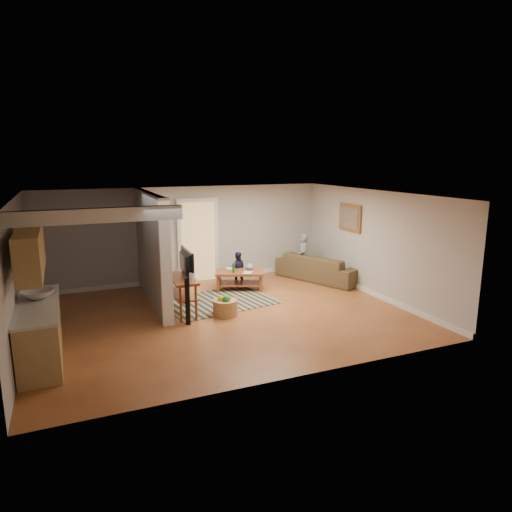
# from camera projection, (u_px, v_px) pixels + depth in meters

# --- Properties ---
(ground) EXTENTS (7.50, 7.50, 0.00)m
(ground) POSITION_uv_depth(u_px,v_px,m) (224.00, 315.00, 9.52)
(ground) COLOR brown
(ground) RESTS_ON ground
(room_shell) EXTENTS (7.54, 6.02, 2.52)m
(room_shell) POSITION_uv_depth(u_px,v_px,m) (166.00, 247.00, 9.19)
(room_shell) COLOR #BAB6B2
(room_shell) RESTS_ON ground
(area_rug) EXTENTS (2.69, 2.15, 0.01)m
(area_rug) POSITION_uv_depth(u_px,v_px,m) (218.00, 301.00, 10.44)
(area_rug) COLOR black
(area_rug) RESTS_ON ground
(sofa) EXTENTS (1.81, 2.54, 0.69)m
(sofa) POSITION_uv_depth(u_px,v_px,m) (319.00, 280.00, 12.31)
(sofa) COLOR #4A4025
(sofa) RESTS_ON ground
(coffee_table) EXTENTS (1.36, 1.09, 0.70)m
(coffee_table) POSITION_uv_depth(u_px,v_px,m) (240.00, 275.00, 11.38)
(coffee_table) COLOR maroon
(coffee_table) RESTS_ON ground
(tv_console) EXTENTS (0.51, 1.26, 1.08)m
(tv_console) POSITION_uv_depth(u_px,v_px,m) (183.00, 280.00, 9.54)
(tv_console) COLOR maroon
(tv_console) RESTS_ON ground
(speaker_left) EXTENTS (0.12, 0.12, 0.93)m
(speaker_left) POSITION_uv_depth(u_px,v_px,m) (188.00, 302.00, 8.92)
(speaker_left) COLOR black
(speaker_left) RESTS_ON ground
(speaker_right) EXTENTS (0.14, 0.14, 1.14)m
(speaker_right) POSITION_uv_depth(u_px,v_px,m) (162.00, 278.00, 10.28)
(speaker_right) COLOR black
(speaker_right) RESTS_ON ground
(toy_basket) EXTENTS (0.51, 0.51, 0.46)m
(toy_basket) POSITION_uv_depth(u_px,v_px,m) (225.00, 307.00, 9.49)
(toy_basket) COLOR olive
(toy_basket) RESTS_ON ground
(child) EXTENTS (0.38, 0.50, 1.22)m
(child) POSITION_uv_depth(u_px,v_px,m) (302.00, 278.00, 12.48)
(child) COLOR gray
(child) RESTS_ON ground
(toddler) EXTENTS (0.51, 0.46, 0.87)m
(toddler) POSITION_uv_depth(u_px,v_px,m) (238.00, 285.00, 11.84)
(toddler) COLOR #1D1D3C
(toddler) RESTS_ON ground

